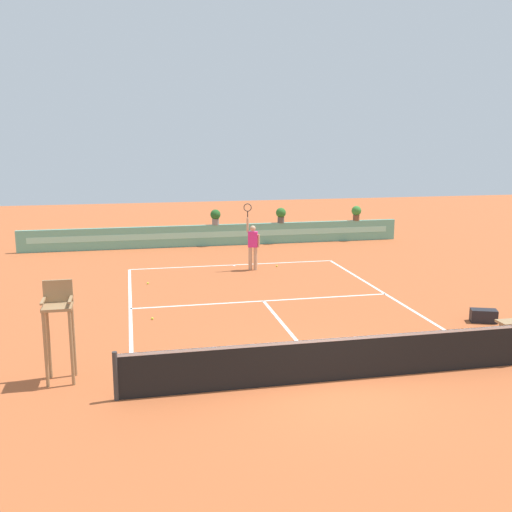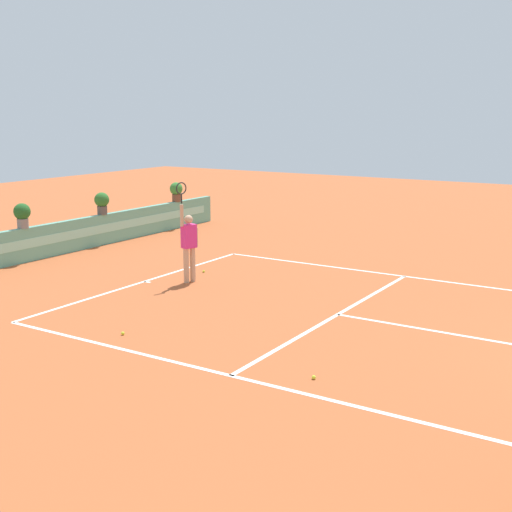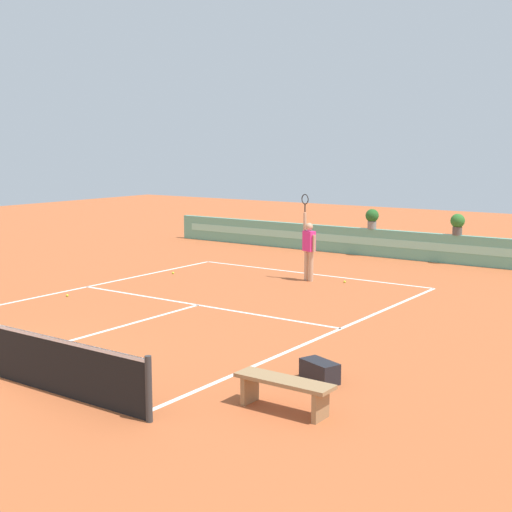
# 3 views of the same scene
# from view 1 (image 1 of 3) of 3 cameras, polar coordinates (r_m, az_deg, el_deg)

# --- Properties ---
(ground_plane) EXTENTS (60.00, 60.00, 0.00)m
(ground_plane) POSITION_cam_1_polar(r_m,az_deg,el_deg) (18.40, 1.00, -4.67)
(ground_plane) COLOR #B2562D
(court_lines) EXTENTS (8.32, 11.94, 0.01)m
(court_lines) POSITION_cam_1_polar(r_m,az_deg,el_deg) (19.07, 0.51, -4.07)
(court_lines) COLOR white
(court_lines) RESTS_ON ground
(net) EXTENTS (8.92, 0.10, 1.00)m
(net) POSITION_cam_1_polar(r_m,az_deg,el_deg) (12.76, 7.19, -9.69)
(net) COLOR #333333
(net) RESTS_ON ground
(back_wall_barrier) EXTENTS (18.00, 0.21, 1.00)m
(back_wall_barrier) POSITION_cam_1_polar(r_m,az_deg,el_deg) (28.28, -3.76, 2.01)
(back_wall_barrier) COLOR #60A88E
(back_wall_barrier) RESTS_ON ground
(umpire_chair) EXTENTS (0.60, 0.60, 2.14)m
(umpire_chair) POSITION_cam_1_polar(r_m,az_deg,el_deg) (13.13, -18.38, -5.77)
(umpire_chair) COLOR #99754C
(umpire_chair) RESTS_ON ground
(gear_bag) EXTENTS (0.78, 0.58, 0.36)m
(gear_bag) POSITION_cam_1_polar(r_m,az_deg,el_deg) (17.83, 20.96, -5.36)
(gear_bag) COLOR black
(gear_bag) RESTS_ON ground
(tennis_player) EXTENTS (0.60, 0.32, 2.58)m
(tennis_player) POSITION_cam_1_polar(r_m,az_deg,el_deg) (22.92, -0.32, 1.23)
(tennis_player) COLOR tan
(tennis_player) RESTS_ON ground
(tennis_ball_near_baseline) EXTENTS (0.07, 0.07, 0.07)m
(tennis_ball_near_baseline) POSITION_cam_1_polar(r_m,az_deg,el_deg) (23.66, 2.01, -0.96)
(tennis_ball_near_baseline) COLOR #CCE033
(tennis_ball_near_baseline) RESTS_ON ground
(tennis_ball_mid_court) EXTENTS (0.07, 0.07, 0.07)m
(tennis_ball_mid_court) POSITION_cam_1_polar(r_m,az_deg,el_deg) (17.16, -9.90, -5.91)
(tennis_ball_mid_court) COLOR #CCE033
(tennis_ball_mid_court) RESTS_ON ground
(tennis_ball_by_sideline) EXTENTS (0.07, 0.07, 0.07)m
(tennis_ball_by_sideline) POSITION_cam_1_polar(r_m,az_deg,el_deg) (21.22, -10.32, -2.58)
(tennis_ball_by_sideline) COLOR #CCE033
(tennis_ball_by_sideline) RESTS_ON ground
(potted_plant_centre) EXTENTS (0.48, 0.48, 0.72)m
(potted_plant_centre) POSITION_cam_1_polar(r_m,az_deg,el_deg) (28.14, -3.90, 3.84)
(potted_plant_centre) COLOR gray
(potted_plant_centre) RESTS_ON back_wall_barrier
(potted_plant_right) EXTENTS (0.48, 0.48, 0.72)m
(potted_plant_right) POSITION_cam_1_polar(r_m,az_deg,el_deg) (28.76, 2.40, 4.02)
(potted_plant_right) COLOR #514C47
(potted_plant_right) RESTS_ON back_wall_barrier
(potted_plant_far_right) EXTENTS (0.48, 0.48, 0.72)m
(potted_plant_far_right) POSITION_cam_1_polar(r_m,az_deg,el_deg) (29.95, 9.59, 4.17)
(potted_plant_far_right) COLOR brown
(potted_plant_far_right) RESTS_ON back_wall_barrier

